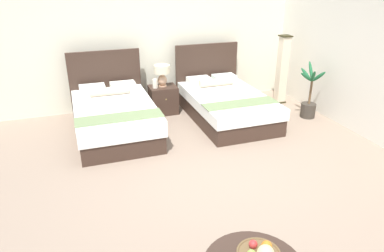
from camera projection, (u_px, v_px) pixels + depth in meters
ground_plane at (217, 184)px, 4.81m from camera, size 9.62×10.36×0.02m
wall_back at (154, 39)px, 7.17m from camera, size 9.62×0.12×2.75m
bed_near_window at (114, 116)px, 6.19m from camera, size 1.36×2.10×1.26m
bed_near_corner at (225, 103)px, 6.84m from camera, size 1.36×2.21×1.25m
nightstand at (163, 100)px, 7.08m from camera, size 0.53×0.46×0.55m
table_lamp at (162, 73)px, 6.88m from camera, size 0.32×0.32×0.42m
vase at (155, 83)px, 6.85m from camera, size 0.10×0.10×0.18m
floor_lamp_corner at (282, 70)px, 7.48m from camera, size 0.22×0.22×1.43m
potted_palm at (309, 101)px, 6.85m from camera, size 0.56×0.57×1.07m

